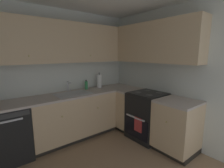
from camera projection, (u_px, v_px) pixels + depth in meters
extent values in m
cube|color=silver|center=(43.00, 76.00, 3.04)|extent=(3.77, 0.05, 2.44)
cube|color=silver|center=(181.00, 77.00, 2.90)|extent=(0.05, 3.38, 2.44)
cube|color=black|center=(7.00, 134.00, 2.52)|extent=(0.60, 0.60, 0.85)
cube|color=#333333|center=(7.00, 116.00, 2.22)|extent=(0.55, 0.01, 0.07)
cube|color=silver|center=(8.00, 121.00, 2.22)|extent=(0.36, 0.02, 0.02)
cube|color=tan|center=(74.00, 114.00, 3.19)|extent=(1.60, 0.60, 0.76)
cube|color=black|center=(74.00, 134.00, 3.29)|extent=(1.60, 0.54, 0.09)
sphere|color=tan|center=(62.00, 116.00, 2.71)|extent=(0.02, 0.02, 0.02)
sphere|color=tan|center=(98.00, 108.00, 3.14)|extent=(0.02, 0.02, 0.02)
cube|color=#B7A89E|center=(73.00, 94.00, 3.12)|extent=(2.80, 0.60, 0.03)
cube|color=tan|center=(130.00, 108.00, 3.54)|extent=(0.60, 0.26, 0.76)
cube|color=black|center=(131.00, 127.00, 3.63)|extent=(0.54, 0.26, 0.09)
cube|color=tan|center=(177.00, 125.00, 2.72)|extent=(0.60, 0.60, 0.76)
cube|color=black|center=(176.00, 148.00, 2.81)|extent=(0.54, 0.60, 0.09)
sphere|color=tan|center=(166.00, 122.00, 2.50)|extent=(0.02, 0.02, 0.02)
cube|color=#B7A89E|center=(131.00, 90.00, 3.47)|extent=(0.60, 0.26, 0.03)
cube|color=#B7A89E|center=(178.00, 102.00, 2.64)|extent=(0.60, 0.60, 0.03)
cube|color=black|center=(148.00, 116.00, 3.21)|extent=(0.64, 0.62, 0.88)
cube|color=black|center=(136.00, 128.00, 3.04)|extent=(0.02, 0.55, 0.37)
cube|color=silver|center=(135.00, 118.00, 2.99)|extent=(0.02, 0.43, 0.02)
cube|color=black|center=(148.00, 93.00, 3.13)|extent=(0.59, 0.60, 0.01)
cube|color=black|center=(158.00, 87.00, 3.30)|extent=(0.03, 0.60, 0.15)
cylinder|color=#4C4C4C|center=(149.00, 95.00, 2.94)|extent=(0.11, 0.11, 0.01)
cylinder|color=#4C4C4C|center=(138.00, 92.00, 3.15)|extent=(0.11, 0.11, 0.01)
cylinder|color=#4C4C4C|center=(159.00, 93.00, 3.11)|extent=(0.11, 0.11, 0.01)
cylinder|color=#4C4C4C|center=(148.00, 90.00, 3.32)|extent=(0.11, 0.11, 0.01)
cube|color=#B23333|center=(138.00, 125.00, 2.95)|extent=(0.02, 0.17, 0.26)
cube|color=tan|center=(59.00, 42.00, 2.95)|extent=(2.48, 0.32, 0.73)
sphere|color=tan|center=(29.00, 56.00, 2.53)|extent=(0.02, 0.02, 0.02)
sphere|color=tan|center=(91.00, 55.00, 3.20)|extent=(0.02, 0.02, 0.02)
cube|color=tan|center=(148.00, 43.00, 3.15)|extent=(0.32, 2.05, 0.73)
cube|color=#B7B7BC|center=(73.00, 94.00, 3.09)|extent=(0.64, 0.40, 0.01)
cube|color=gray|center=(73.00, 96.00, 3.10)|extent=(0.59, 0.36, 0.09)
cube|color=#99999E|center=(73.00, 96.00, 3.09)|extent=(0.02, 0.35, 0.06)
cylinder|color=silver|center=(68.00, 87.00, 3.25)|extent=(0.02, 0.02, 0.21)
cylinder|color=silver|center=(69.00, 82.00, 3.17)|extent=(0.02, 0.15, 0.02)
cylinder|color=silver|center=(70.00, 90.00, 3.29)|extent=(0.02, 0.02, 0.06)
cylinder|color=#338C4C|center=(86.00, 85.00, 3.48)|extent=(0.06, 0.06, 0.17)
cylinder|color=#262626|center=(86.00, 81.00, 3.46)|extent=(0.03, 0.03, 0.03)
cylinder|color=white|center=(99.00, 81.00, 3.65)|extent=(0.11, 0.11, 0.28)
cylinder|color=#3F3F3F|center=(99.00, 80.00, 3.64)|extent=(0.02, 0.02, 0.34)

